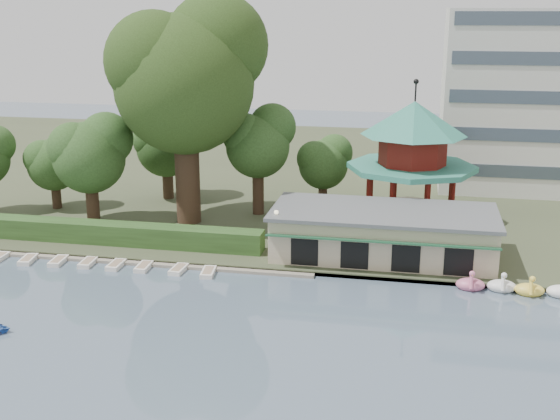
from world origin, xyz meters
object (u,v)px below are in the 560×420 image
(pavilion, at_px, (413,150))
(big_tree, at_px, (186,72))
(dock, at_px, (114,260))
(boathouse, at_px, (383,232))

(pavilion, relative_size, big_tree, 0.63)
(pavilion, bearing_deg, big_tree, -169.68)
(dock, distance_m, pavilion, 29.14)
(dock, distance_m, boathouse, 22.62)
(pavilion, height_order, big_tree, big_tree)
(dock, xyz_separation_m, pavilion, (24.00, 14.80, 7.36))
(dock, relative_size, big_tree, 1.58)
(dock, height_order, boathouse, boathouse)
(boathouse, height_order, pavilion, pavilion)
(boathouse, distance_m, big_tree, 23.38)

